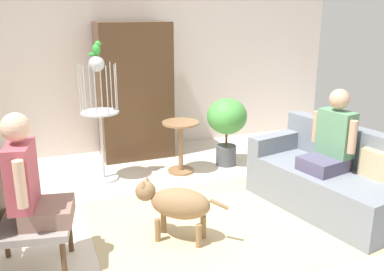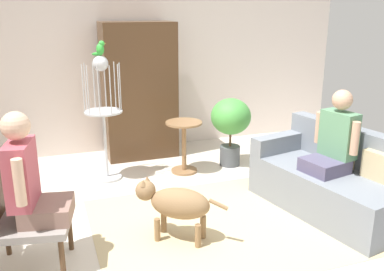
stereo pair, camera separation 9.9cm
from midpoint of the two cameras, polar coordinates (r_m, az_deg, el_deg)
ground_plane at (r=4.31m, az=2.08°, el=-11.94°), size 7.09×7.09×0.00m
back_wall at (r=6.39m, az=-6.85°, el=10.43°), size 6.51×0.12×2.74m
area_rug at (r=4.32m, az=4.39°, el=-11.85°), size 2.44×2.00×0.01m
couch at (r=4.75m, az=18.73°, el=-5.78°), size 1.12×1.78×0.86m
armchair at (r=3.69m, az=-22.16°, el=-9.72°), size 0.73×0.68×0.86m
person_on_couch at (r=4.56m, az=19.17°, el=-0.56°), size 0.52×0.53×0.84m
person_on_armchair at (r=3.54m, az=-20.31°, el=-5.38°), size 0.51×0.55×0.89m
round_end_table at (r=5.47m, az=-0.56°, el=-1.00°), size 0.47×0.47×0.68m
dog at (r=3.91m, az=-1.48°, el=-9.03°), size 0.74×0.57×0.58m
bird_cage_stand at (r=5.23m, az=-11.27°, el=3.15°), size 0.46×0.46×1.53m
parrot at (r=5.11m, az=-11.67°, el=11.36°), size 0.17×0.10×0.17m
potted_plant at (r=5.68m, az=5.72°, el=1.87°), size 0.53×0.53×0.92m
armoire_cabinet at (r=6.04m, az=-6.65°, el=5.97°), size 0.99×0.56×1.89m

